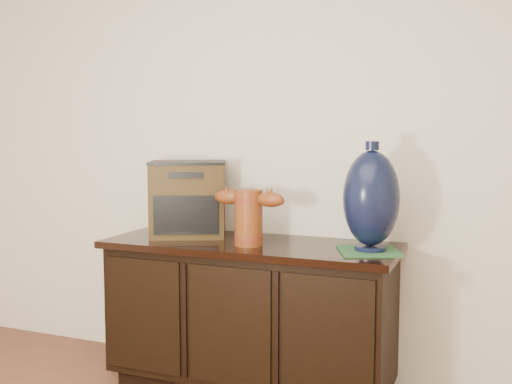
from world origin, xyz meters
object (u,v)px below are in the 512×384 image
at_px(terracotta_vessel, 249,214).
at_px(tv_radio, 188,199).
at_px(sideboard, 250,314).
at_px(spray_can, 219,215).
at_px(lamp_base, 371,199).

height_order(terracotta_vessel, tv_radio, tv_radio).
distance_m(sideboard, spray_can, 0.58).
height_order(sideboard, spray_can, spray_can).
relative_size(tv_radio, lamp_base, 0.98).
distance_m(terracotta_vessel, lamp_base, 0.59).
bearing_deg(tv_radio, lamp_base, -29.00).
bearing_deg(lamp_base, terracotta_vessel, -173.95).
height_order(tv_radio, spray_can, tv_radio).
xyz_separation_m(terracotta_vessel, lamp_base, (0.58, 0.06, 0.09)).
relative_size(sideboard, terracotta_vessel, 3.83).
distance_m(tv_radio, spray_can, 0.22).
bearing_deg(lamp_base, tv_radio, 175.47).
distance_m(lamp_base, spray_can, 0.93).
relative_size(sideboard, spray_can, 7.74).
bearing_deg(sideboard, lamp_base, -2.19).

